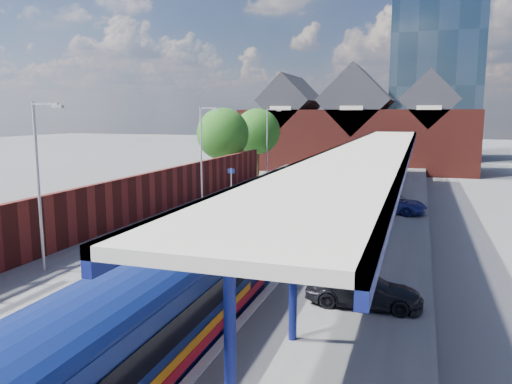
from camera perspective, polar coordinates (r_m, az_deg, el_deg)
ground at (r=41.90m, az=6.56°, el=-1.44°), size 240.00×240.00×0.00m
ballast_bed at (r=32.37m, az=2.93°, el=-4.43°), size 6.00×76.00×0.06m
rails at (r=32.35m, az=2.93°, el=-4.28°), size 4.51×76.00×0.14m
left_platform at (r=34.10m, az=-6.02°, el=-2.97°), size 5.00×76.00×1.00m
right_platform at (r=31.27m, az=13.63°, el=-4.28°), size 6.00×76.00×1.00m
coping_left at (r=33.11m, az=-2.32°, el=-2.36°), size 0.30×76.00×0.05m
coping_right at (r=31.49m, az=8.49°, el=-3.05°), size 0.30×76.00×0.05m
yellow_line at (r=33.32m, az=-3.29°, el=-2.33°), size 0.14×76.00×0.01m
train at (r=35.64m, az=7.06°, el=0.18°), size 2.97×65.93×3.45m
canopy at (r=32.53m, az=13.32°, el=4.72°), size 4.50×52.00×4.48m
lamp_post_b at (r=22.12m, az=-23.39°, el=1.65°), size 1.48×0.18×7.00m
lamp_post_c at (r=35.63m, az=-6.09°, el=4.84°), size 1.48×0.18×7.00m
lamp_post_d at (r=50.61m, az=1.42°, el=6.10°), size 1.48×0.18×7.00m
platform_sign at (r=37.18m, az=-2.84°, el=1.48°), size 0.55×0.08×2.50m
brick_wall at (r=29.44m, az=-15.91°, el=-1.31°), size 0.35×50.00×3.86m
station_building at (r=68.91m, az=11.44°, el=7.07°), size 30.00×12.12×13.78m
glass_tower at (r=91.28m, az=20.01°, el=16.44°), size 14.20×14.20×40.30m
tree_near at (r=49.95m, az=-3.69°, el=6.46°), size 5.20×5.20×8.10m
tree_far at (r=57.12m, az=0.27°, el=6.79°), size 5.20×5.20×8.10m
parked_car_dark at (r=17.78m, az=12.19°, el=-10.81°), size 3.98×1.67×1.15m
parked_car_blue at (r=34.33m, az=15.30°, el=-1.26°), size 4.82×3.13×1.23m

